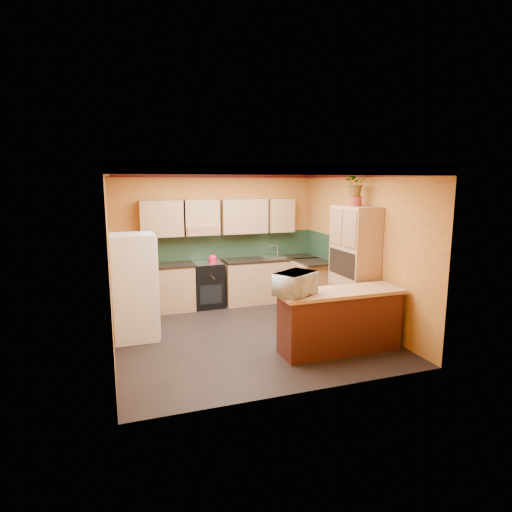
# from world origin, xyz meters

# --- Properties ---
(room_shell) EXTENTS (4.24, 4.24, 2.72)m
(room_shell) POSITION_xyz_m (0.02, 0.28, 2.09)
(room_shell) COLOR black
(room_shell) RESTS_ON ground
(base_cabinets_back) EXTENTS (3.65, 0.60, 0.88)m
(base_cabinets_back) POSITION_xyz_m (0.36, 1.80, 0.44)
(base_cabinets_back) COLOR tan
(base_cabinets_back) RESTS_ON ground
(countertop_back) EXTENTS (3.65, 0.62, 0.04)m
(countertop_back) POSITION_xyz_m (0.36, 1.80, 0.90)
(countertop_back) COLOR black
(countertop_back) RESTS_ON base_cabinets_back
(stove) EXTENTS (0.58, 0.58, 0.91)m
(stove) POSITION_xyz_m (-0.26, 1.80, 0.46)
(stove) COLOR black
(stove) RESTS_ON ground
(kettle) EXTENTS (0.19, 0.19, 0.18)m
(kettle) POSITION_xyz_m (-0.16, 1.75, 1.00)
(kettle) COLOR red
(kettle) RESTS_ON stove
(sink) EXTENTS (0.48, 0.40, 0.03)m
(sink) POSITION_xyz_m (1.14, 1.80, 0.94)
(sink) COLOR silver
(sink) RESTS_ON countertop_back
(base_cabinets_right) EXTENTS (0.60, 0.80, 0.88)m
(base_cabinets_right) POSITION_xyz_m (1.80, 1.19, 0.44)
(base_cabinets_right) COLOR tan
(base_cabinets_right) RESTS_ON ground
(countertop_right) EXTENTS (0.62, 0.80, 0.04)m
(countertop_right) POSITION_xyz_m (1.80, 1.19, 0.90)
(countertop_right) COLOR black
(countertop_right) RESTS_ON base_cabinets_right
(fridge) EXTENTS (0.68, 0.66, 1.70)m
(fridge) POSITION_xyz_m (-1.75, 0.44, 0.85)
(fridge) COLOR white
(fridge) RESTS_ON ground
(pantry) EXTENTS (0.48, 0.90, 2.10)m
(pantry) POSITION_xyz_m (1.85, -0.22, 1.05)
(pantry) COLOR tan
(pantry) RESTS_ON ground
(fern_pot) EXTENTS (0.22, 0.22, 0.16)m
(fern_pot) POSITION_xyz_m (1.85, -0.17, 2.18)
(fern_pot) COLOR maroon
(fern_pot) RESTS_ON pantry
(fern) EXTENTS (0.46, 0.42, 0.44)m
(fern) POSITION_xyz_m (1.85, -0.17, 2.48)
(fern) COLOR tan
(fern) RESTS_ON fern_pot
(breakfast_bar) EXTENTS (1.80, 0.55, 0.88)m
(breakfast_bar) POSITION_xyz_m (1.09, -1.09, 0.44)
(breakfast_bar) COLOR #4E2112
(breakfast_bar) RESTS_ON ground
(bar_top) EXTENTS (1.90, 0.65, 0.05)m
(bar_top) POSITION_xyz_m (1.09, -1.09, 0.91)
(bar_top) COLOR tan
(bar_top) RESTS_ON breakfast_bar
(microwave) EXTENTS (0.71, 0.64, 0.32)m
(microwave) POSITION_xyz_m (0.36, -1.09, 1.09)
(microwave) COLOR white
(microwave) RESTS_ON bar_top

